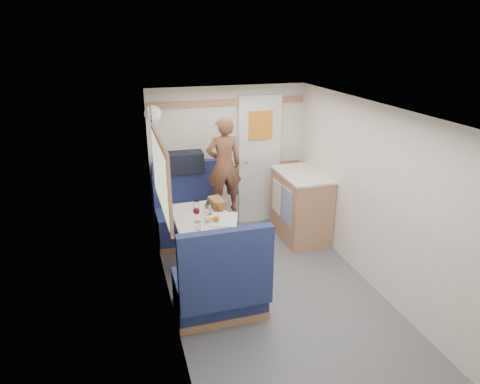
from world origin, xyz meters
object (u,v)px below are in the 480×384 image
object	(u,v)px
person	(224,165)
tumbler_mid	(196,206)
dome_light	(153,114)
bread_loaf	(217,203)
cheese_block	(210,218)
wine_glass	(197,212)
pepper_grinder	(208,205)
tray	(224,220)
bench_far	(190,220)
dinette_table	(202,229)
bench_near	(221,290)
tumbler_right	(208,209)
beer_glass	(220,209)
duffel_bag	(182,162)
galley_counter	(301,205)
salt_grinder	(207,214)
orange_fruit	(216,219)
tumbler_left	(198,226)

from	to	relation	value
person	tumbler_mid	distance (m)	0.75
dome_light	bread_loaf	xyz separation A→B (m)	(0.61, -0.64, -0.98)
cheese_block	wine_glass	distance (m)	0.17
bread_loaf	pepper_grinder	bearing A→B (deg)	-165.47
tray	bench_far	bearing A→B (deg)	101.35
dinette_table	bench_near	world-z (taller)	bench_near
bench_near	tumbler_right	distance (m)	1.03
tumbler_mid	tumbler_right	distance (m)	0.18
beer_glass	pepper_grinder	bearing A→B (deg)	130.55
duffel_bag	pepper_grinder	xyz separation A→B (m)	(0.14, -0.94, -0.26)
bench_near	galley_counter	xyz separation A→B (m)	(1.47, 1.41, 0.17)
wine_glass	salt_grinder	xyz separation A→B (m)	(0.13, 0.08, -0.08)
tray	tumbler_right	distance (m)	0.26
orange_fruit	beer_glass	size ratio (longest dim) A/B	0.69
dome_light	tumbler_left	world-z (taller)	dome_light
tumbler_mid	pepper_grinder	xyz separation A→B (m)	(0.13, -0.01, -0.01)
bench_far	galley_counter	bearing A→B (deg)	-12.10
dinette_table	bench_far	distance (m)	0.90
beer_glass	salt_grinder	distance (m)	0.21
bench_far	beer_glass	bearing A→B (deg)	-74.54
tumbler_mid	duffel_bag	bearing A→B (deg)	90.35
bench_near	tumbler_left	bearing A→B (deg)	101.37
beer_glass	bread_loaf	size ratio (longest dim) A/B	0.38
duffel_bag	bread_loaf	distance (m)	0.98
dome_light	bread_loaf	distance (m)	1.32
tumbler_mid	salt_grinder	distance (m)	0.25
pepper_grinder	dinette_table	bearing A→B (deg)	-121.14
salt_grinder	pepper_grinder	bearing A→B (deg)	74.43
bread_loaf	salt_grinder	bearing A→B (deg)	-124.12
bench_far	person	xyz separation A→B (m)	(0.44, -0.16, 0.78)
bench_near	pepper_grinder	world-z (taller)	bench_near
salt_grinder	bread_loaf	world-z (taller)	bread_loaf
orange_fruit	pepper_grinder	world-z (taller)	pepper_grinder
tumbler_right	cheese_block	bearing A→B (deg)	-97.44
galley_counter	tumbler_mid	xyz separation A→B (m)	(-1.49, -0.36, 0.31)
bench_far	cheese_block	size ratio (longest dim) A/B	10.37
person	duffel_bag	size ratio (longest dim) A/B	2.24
galley_counter	wine_glass	xyz separation A→B (m)	(-1.55, -0.68, 0.38)
cheese_block	salt_grinder	world-z (taller)	salt_grinder
duffel_bag	wine_glass	xyz separation A→B (m)	(-0.05, -1.25, -0.19)
tumbler_right	orange_fruit	bearing A→B (deg)	-82.24
tray	orange_fruit	xyz separation A→B (m)	(-0.09, -0.03, 0.04)
tumbler_left	tumbler_right	world-z (taller)	tumbler_right
person	beer_glass	xyz separation A→B (m)	(-0.22, -0.65, -0.31)
orange_fruit	pepper_grinder	distance (m)	0.40
duffel_bag	pepper_grinder	world-z (taller)	duffel_bag
bread_loaf	tray	bearing A→B (deg)	-92.17
tray	wine_glass	xyz separation A→B (m)	(-0.29, 0.05, 0.11)
galley_counter	bread_loaf	xyz separation A→B (m)	(-1.24, -0.34, 0.31)
cheese_block	pepper_grinder	bearing A→B (deg)	80.88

